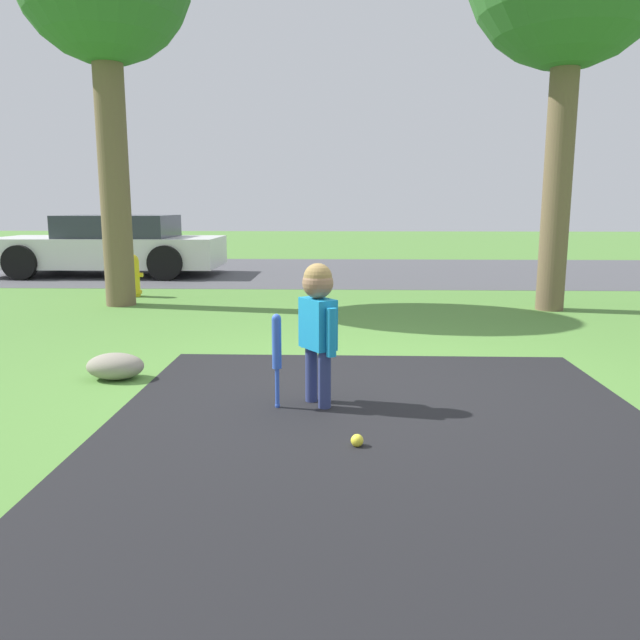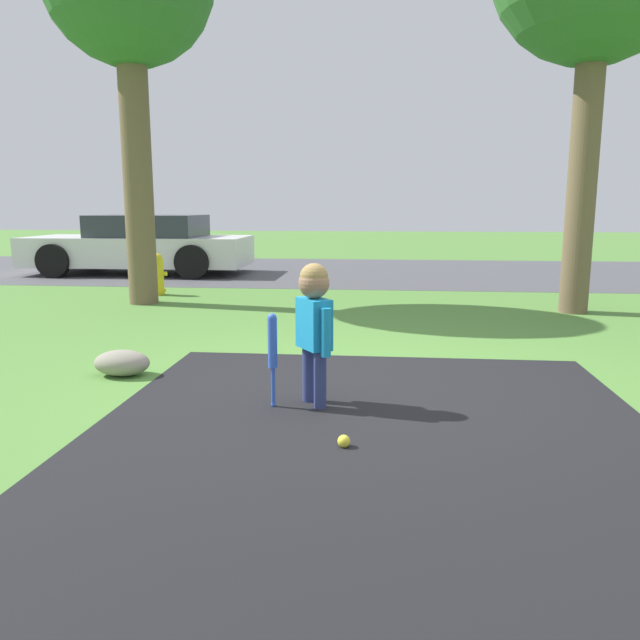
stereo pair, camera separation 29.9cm
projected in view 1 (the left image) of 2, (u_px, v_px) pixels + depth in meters
ground_plane at (363, 387)px, 4.79m from camera, size 60.00×60.00×0.00m
driveway_strip at (408, 576)px, 2.33m from camera, size 3.53×7.00×0.01m
street_strip at (350, 271)px, 13.28m from camera, size 40.00×6.00×0.01m
child at (318, 314)px, 4.24m from camera, size 0.28×0.35×0.99m
baseball_bat at (277, 347)px, 4.21m from camera, size 0.06×0.06×0.66m
sports_ball at (357, 440)px, 3.59m from camera, size 0.07×0.07×0.07m
fire_hydrant at (133, 276)px, 9.52m from camera, size 0.27×0.24×0.65m
parked_car at (111, 246)px, 12.45m from camera, size 4.43×2.01×1.19m
edging_rock at (115, 366)px, 4.99m from camera, size 0.46×0.32×0.21m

